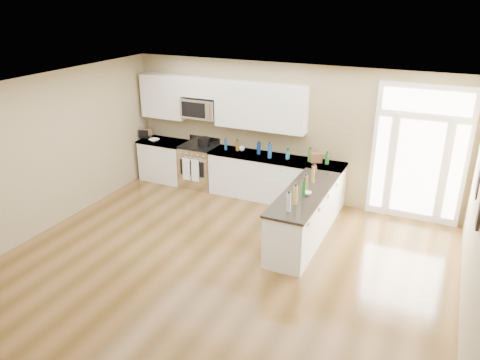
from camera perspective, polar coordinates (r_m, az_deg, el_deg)
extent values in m
plane|color=#533917|center=(6.99, -5.70, -14.00)|extent=(8.00, 8.00, 0.00)
plane|color=#978760|center=(9.69, 5.96, 5.77)|extent=(7.00, 0.00, 7.00)
plane|color=#978760|center=(8.50, -26.95, 1.06)|extent=(0.00, 8.00, 8.00)
plane|color=#978760|center=(5.55, 27.25, -9.80)|extent=(0.00, 8.00, 8.00)
plane|color=white|center=(5.80, -6.75, 8.95)|extent=(8.00, 8.00, 0.00)
cube|color=white|center=(10.94, -9.14, 2.30)|extent=(1.06, 0.62, 0.90)
cube|color=black|center=(11.08, -9.01, 0.36)|extent=(1.02, 0.52, 0.10)
cube|color=black|center=(10.80, -9.28, 4.65)|extent=(1.10, 0.66, 0.04)
cube|color=white|center=(9.77, 4.28, 0.07)|extent=(2.81, 0.62, 0.90)
cube|color=black|center=(9.93, 4.22, -2.07)|extent=(2.77, 0.52, 0.10)
cube|color=black|center=(9.60, 4.36, 2.67)|extent=(2.85, 0.66, 0.04)
cube|color=white|center=(8.21, 7.76, -4.57)|extent=(0.65, 2.28, 0.90)
cube|color=black|center=(8.39, 7.62, -7.01)|extent=(0.61, 2.18, 0.10)
cube|color=black|center=(8.01, 7.93, -1.56)|extent=(0.69, 2.32, 0.04)
cube|color=white|center=(10.67, -9.23, 10.03)|extent=(1.04, 0.33, 0.95)
cube|color=white|center=(9.60, 2.50, 8.95)|extent=(1.94, 0.33, 0.95)
cube|color=white|center=(10.13, -4.85, 11.19)|extent=(0.82, 0.33, 0.40)
cube|color=silver|center=(10.19, -4.86, 8.73)|extent=(0.78, 0.40, 0.42)
cube|color=black|center=(10.05, -5.75, 8.50)|extent=(0.56, 0.01, 0.32)
cube|color=white|center=(9.23, 20.99, 2.89)|extent=(1.70, 0.08, 2.60)
cube|color=white|center=(9.26, 20.75, 1.34)|extent=(0.78, 0.02, 1.80)
cube|color=white|center=(9.31, 16.74, 1.98)|extent=(0.22, 0.02, 1.80)
cube|color=white|center=(9.25, 24.79, 0.70)|extent=(0.22, 0.02, 1.80)
cube|color=white|center=(8.92, 21.83, 8.87)|extent=(1.50, 0.02, 0.40)
cube|color=black|center=(7.44, 27.20, 0.69)|extent=(0.04, 0.58, 0.58)
cube|color=brown|center=(7.44, 27.01, 0.72)|extent=(0.01, 0.46, 0.46)
cube|color=brown|center=(6.50, 27.09, -2.19)|extent=(0.01, 0.46, 0.46)
cube|color=silver|center=(10.48, -4.98, 1.67)|extent=(0.78, 0.64, 0.92)
cube|color=black|center=(10.33, -5.07, 4.14)|extent=(0.78, 0.60, 0.03)
cube|color=silver|center=(10.55, -4.28, 4.99)|extent=(0.78, 0.04, 0.14)
cube|color=black|center=(10.20, -5.89, 1.41)|extent=(0.58, 0.01, 0.34)
cylinder|color=silver|center=(10.11, -6.01, 2.53)|extent=(0.70, 0.02, 0.02)
cube|color=white|center=(10.24, -6.56, 1.34)|extent=(0.18, 0.02, 0.50)
cube|color=white|center=(10.13, -5.49, 1.16)|extent=(0.18, 0.02, 0.50)
cylinder|color=black|center=(10.25, -4.44, 4.70)|extent=(0.28, 0.28, 0.20)
cube|color=silver|center=(11.05, -11.32, 5.68)|extent=(0.35, 0.31, 0.24)
cube|color=brown|center=(9.41, 9.29, 2.75)|extent=(0.27, 0.24, 0.19)
imported|color=white|center=(10.77, -10.42, 4.80)|extent=(0.27, 0.27, 0.05)
imported|color=white|center=(7.89, 8.13, -1.60)|extent=(0.20, 0.20, 0.05)
imported|color=white|center=(9.95, 0.23, 3.85)|extent=(0.15, 0.15, 0.10)
cylinder|color=#19591E|center=(9.32, 10.58, 2.59)|extent=(0.08, 0.08, 0.22)
cylinder|color=navy|center=(10.00, -1.76, 4.29)|extent=(0.06, 0.06, 0.21)
cylinder|color=brown|center=(9.95, -0.32, 4.20)|extent=(0.07, 0.07, 0.21)
cylinder|color=olive|center=(7.46, 6.76, -1.87)|extent=(0.07, 0.07, 0.30)
cylinder|color=#26727F|center=(9.50, 5.84, 3.11)|extent=(0.08, 0.08, 0.18)
cylinder|color=#591919|center=(8.65, 9.10, 1.09)|extent=(0.06, 0.06, 0.20)
cylinder|color=#B2B2B7|center=(7.21, 5.95, -2.74)|extent=(0.07, 0.07, 0.30)
cylinder|color=navy|center=(9.73, 2.30, 3.87)|extent=(0.08, 0.08, 0.24)
cylinder|color=#3F7226|center=(9.40, 8.53, 3.00)|extent=(0.08, 0.08, 0.26)
cylinder|color=#19591E|center=(7.77, 7.80, -1.02)|extent=(0.06, 0.06, 0.28)
cylinder|color=navy|center=(9.50, 3.65, 3.54)|extent=(0.08, 0.08, 0.30)
cylinder|color=brown|center=(8.06, 8.00, -0.31)|extent=(0.07, 0.07, 0.25)
cylinder|color=olive|center=(8.35, 8.90, 0.68)|extent=(0.06, 0.06, 0.31)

